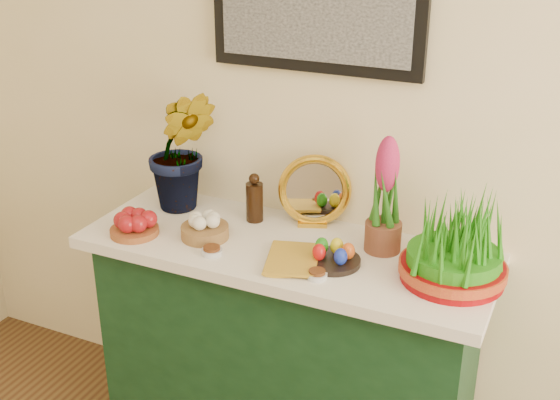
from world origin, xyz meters
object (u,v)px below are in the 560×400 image
(book, at_px, (267,257))
(wheatgrass_sabzeh, at_px, (455,246))
(sideboard, at_px, (286,357))
(hyacinth_green, at_px, (181,131))
(mirror, at_px, (315,191))

(book, relative_size, wheatgrass_sabzeh, 0.67)
(sideboard, bearing_deg, hyacinth_green, 166.78)
(book, height_order, wheatgrass_sabzeh, wheatgrass_sabzeh)
(mirror, bearing_deg, book, -95.26)
(book, bearing_deg, wheatgrass_sabzeh, -3.56)
(hyacinth_green, bearing_deg, book, -51.74)
(book, bearing_deg, hyacinth_green, 135.23)
(sideboard, relative_size, wheatgrass_sabzeh, 3.98)
(sideboard, bearing_deg, wheatgrass_sabzeh, -0.91)
(sideboard, height_order, hyacinth_green, hyacinth_green)
(mirror, xyz_separation_m, wheatgrass_sabzeh, (0.53, -0.19, -0.01))
(sideboard, relative_size, hyacinth_green, 2.14)
(hyacinth_green, height_order, wheatgrass_sabzeh, hyacinth_green)
(sideboard, bearing_deg, book, -91.74)
(hyacinth_green, relative_size, wheatgrass_sabzeh, 1.86)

